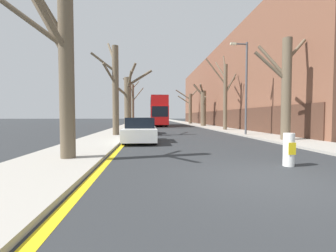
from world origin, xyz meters
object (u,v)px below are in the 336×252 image
(street_tree_right_1, at_px, (225,93))
(street_tree_right_2, at_px, (203,107))
(street_tree_left_2, at_px, (128,99))
(street_tree_left_3, at_px, (133,103))
(street_tree_left_1, at_px, (115,88))
(parked_car_1, at_px, (143,126))
(parked_car_0, at_px, (140,131))
(lamp_post, at_px, (245,84))
(street_tree_left_0, at_px, (60,65))
(double_decker_bus, at_px, (158,110))
(street_tree_right_3, at_px, (190,107))
(street_tree_right_0, at_px, (285,86))
(traffic_bollard, at_px, (289,150))

(street_tree_right_1, relative_size, street_tree_right_2, 1.27)
(street_tree_left_2, relative_size, street_tree_left_3, 1.03)
(street_tree_left_3, bearing_deg, street_tree_right_1, -53.87)
(street_tree_left_1, relative_size, parked_car_1, 1.79)
(street_tree_right_1, height_order, street_tree_right_2, street_tree_right_1)
(parked_car_0, xyz_separation_m, lamp_post, (8.02, 3.57, 3.41))
(street_tree_left_0, relative_size, street_tree_right_2, 1.10)
(street_tree_left_1, height_order, double_decker_bus, street_tree_left_1)
(street_tree_right_2, bearing_deg, street_tree_right_3, 90.58)
(street_tree_right_2, bearing_deg, double_decker_bus, 151.37)
(double_decker_bus, bearing_deg, parked_car_1, -96.92)
(street_tree_left_0, distance_m, parked_car_0, 6.64)
(street_tree_right_0, bearing_deg, double_decker_bus, 105.78)
(street_tree_right_3, bearing_deg, lamp_post, -91.24)
(street_tree_left_1, height_order, street_tree_left_3, street_tree_left_3)
(street_tree_left_1, xyz_separation_m, double_decker_bus, (4.15, 19.44, -1.15))
(street_tree_left_0, xyz_separation_m, street_tree_right_1, (11.15, 15.72, 0.76))
(double_decker_bus, relative_size, lamp_post, 1.62)
(street_tree_right_3, bearing_deg, double_decker_bus, -133.21)
(street_tree_left_3, distance_m, parked_car_1, 18.80)
(street_tree_left_0, distance_m, traffic_bollard, 7.89)
(street_tree_left_3, relative_size, lamp_post, 1.09)
(street_tree_right_1, xyz_separation_m, double_decker_bus, (-6.62, 13.41, -1.42))
(street_tree_right_2, relative_size, street_tree_right_3, 0.94)
(street_tree_right_1, height_order, double_decker_bus, street_tree_right_1)
(street_tree_right_1, height_order, parked_car_0, street_tree_right_1)
(street_tree_right_1, distance_m, double_decker_bus, 15.02)
(street_tree_left_2, bearing_deg, street_tree_right_3, 54.75)
(street_tree_right_1, bearing_deg, street_tree_right_0, -89.23)
(street_tree_left_1, distance_m, street_tree_right_1, 12.34)
(street_tree_left_3, xyz_separation_m, parked_car_0, (2.14, -24.93, -3.14))
(street_tree_right_3, relative_size, traffic_bollard, 6.69)
(street_tree_left_0, height_order, street_tree_left_2, street_tree_left_2)
(lamp_post, bearing_deg, traffic_bollard, -106.96)
(street_tree_right_2, height_order, parked_car_0, street_tree_right_2)
(street_tree_left_0, xyz_separation_m, street_tree_left_2, (0.41, 21.01, 0.49))
(street_tree_left_3, distance_m, lamp_post, 23.66)
(street_tree_left_1, bearing_deg, double_decker_bus, 77.95)
(parked_car_0, bearing_deg, lamp_post, 24.03)
(street_tree_left_1, relative_size, parked_car_0, 1.88)
(street_tree_left_1, bearing_deg, traffic_bollard, -57.98)
(street_tree_right_0, bearing_deg, street_tree_right_2, 90.31)
(street_tree_left_2, relative_size, street_tree_right_1, 0.99)
(parked_car_0, bearing_deg, street_tree_right_3, 74.24)
(street_tree_right_2, distance_m, lamp_post, 16.37)
(traffic_bollard, bearing_deg, lamp_post, 73.04)
(street_tree_left_0, height_order, street_tree_left_3, street_tree_left_3)
(parked_car_0, bearing_deg, double_decker_bus, 84.99)
(street_tree_left_2, bearing_deg, street_tree_left_1, -90.12)
(street_tree_right_0, relative_size, street_tree_right_3, 0.95)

